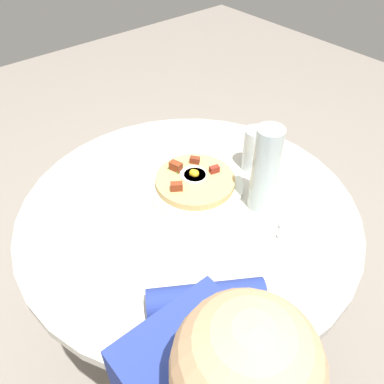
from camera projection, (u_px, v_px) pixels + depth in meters
name	position (u px, v px, depth m)	size (l,w,h in m)	color
ground_plane	(190.00, 337.00, 1.62)	(6.00, 6.00, 0.00)	gray
dining_table	(189.00, 248.00, 1.25)	(0.95, 0.95, 0.73)	beige
pizza_plate	(195.00, 185.00, 1.19)	(0.29, 0.29, 0.01)	silver
breakfast_pizza	(195.00, 180.00, 1.18)	(0.24, 0.24, 0.05)	tan
bread_plate	(147.00, 146.00, 1.35)	(0.16, 0.16, 0.01)	white
napkin	(312.00, 239.00, 1.04)	(0.17, 0.14, 0.00)	white
fork	(313.00, 233.00, 1.05)	(0.18, 0.01, 0.01)	silver
knife	(312.00, 243.00, 1.03)	(0.18, 0.01, 0.01)	silver
water_glass	(254.00, 150.00, 1.22)	(0.07, 0.07, 0.14)	silver
water_bottle	(265.00, 170.00, 1.05)	(0.07, 0.07, 0.26)	silver
salt_shaker	(230.00, 318.00, 0.84)	(0.03, 0.03, 0.06)	white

